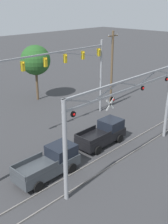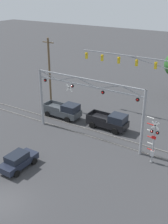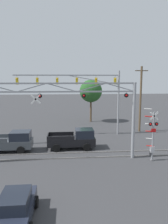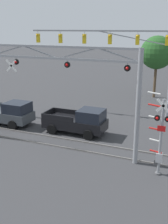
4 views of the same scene
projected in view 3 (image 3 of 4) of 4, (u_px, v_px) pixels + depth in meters
name	position (u px, v px, depth m)	size (l,w,h in m)	color
rail_track_near	(63.00, 158.00, 20.31)	(80.00, 0.08, 0.10)	gray
rail_track_far	(63.00, 153.00, 21.72)	(80.00, 0.08, 0.10)	gray
crossing_gantry	(62.00, 110.00, 19.34)	(13.34, 0.30, 7.06)	gray
crossing_signal_mast	(152.00, 138.00, 19.57)	(1.34, 0.35, 4.84)	gray
traffic_signal_span	(89.00, 89.00, 28.24)	(13.61, 0.39, 8.43)	gray
pickup_truck_lead	(74.00, 139.00, 23.26)	(5.01, 2.23, 2.08)	black
pickup_truck_following	(10.00, 142.00, 22.29)	(5.18, 2.23, 2.08)	#3D4247
sedan_waiting	(16.00, 207.00, 11.26)	(1.95, 3.93, 1.59)	#1E2333
utility_pole_right	(141.00, 98.00, 30.25)	(1.80, 0.28, 9.08)	brown
background_tree_beyond_span	(91.00, 91.00, 37.25)	(3.85, 3.85, 7.25)	brown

